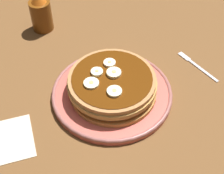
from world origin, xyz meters
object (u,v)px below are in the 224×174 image
banana_slice_4 (114,92)px  napkin (5,139)px  syrup_bottle (41,12)px  banana_slice_2 (97,72)px  plate (112,93)px  banana_slice_1 (110,63)px  pancake_stack (113,85)px  banana_slice_0 (114,73)px  banana_slice_3 (91,83)px  fork (195,64)px

banana_slice_4 → napkin: banana_slice_4 is taller
syrup_bottle → banana_slice_2: bearing=-175.9°
plate → syrup_bottle: bearing=7.6°
banana_slice_4 → banana_slice_1: bearing=-22.9°
pancake_stack → banana_slice_0: 2.82cm
banana_slice_2 → banana_slice_4: 6.94cm
banana_slice_0 → banana_slice_3: (-0.25, 5.72, -0.09)cm
banana_slice_1 → syrup_bottle: size_ratio=0.23×
plate → banana_slice_2: banana_slice_2 is taller
pancake_stack → napkin: pancake_stack is taller
pancake_stack → banana_slice_1: (4.29, -1.44, 2.49)cm
syrup_bottle → pancake_stack: bearing=-172.0°
banana_slice_2 → banana_slice_4: (-6.93, -0.44, -0.00)cm
banana_slice_1 → fork: bearing=-104.7°
banana_slice_0 → banana_slice_4: (-4.76, 2.62, -0.06)cm
fork → syrup_bottle: size_ratio=1.08×
banana_slice_3 → fork: 28.78cm
banana_slice_3 → banana_slice_0: bearing=-87.5°
banana_slice_2 → banana_slice_4: size_ratio=0.85×
plate → banana_slice_4: bearing=156.8°
napkin → banana_slice_2: bearing=-83.8°
banana_slice_2 → banana_slice_4: same height
pancake_stack → syrup_bottle: (31.75, 4.45, 1.59)cm
plate → napkin: bearing=89.0°
banana_slice_2 → banana_slice_4: bearing=-176.3°
banana_slice_0 → fork: size_ratio=0.25×
banana_slice_1 → napkin: size_ratio=0.25×
banana_slice_3 → fork: bearing=-94.3°
plate → napkin: size_ratio=2.51×
banana_slice_0 → banana_slice_4: 5.43cm
banana_slice_1 → banana_slice_0: bearing=166.6°
fork → napkin: bearing=87.6°
banana_slice_2 → banana_slice_1: bearing=-73.4°
napkin → banana_slice_0: bearing=-89.3°
fork → banana_slice_3: bearing=85.7°
banana_slice_1 → banana_slice_2: size_ratio=1.01×
banana_slice_1 → fork: 23.09cm
napkin → syrup_bottle: syrup_bottle is taller
banana_slice_0 → napkin: (-0.32, 26.07, -6.09)cm
banana_slice_1 → banana_slice_4: same height
banana_slice_1 → syrup_bottle: 28.10cm
napkin → syrup_bottle: size_ratio=0.92×
banana_slice_2 → fork: (-4.53, -25.44, -5.93)cm
fork → banana_slice_4: bearing=95.5°
plate → banana_slice_1: banana_slice_1 is taller
banana_slice_4 → syrup_bottle: syrup_bottle is taller
plate → banana_slice_0: bearing=-50.1°
pancake_stack → banana_slice_2: bearing=37.5°
banana_slice_2 → syrup_bottle: syrup_bottle is taller
plate → banana_slice_0: banana_slice_0 is taller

